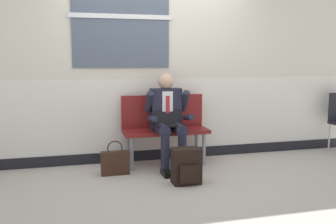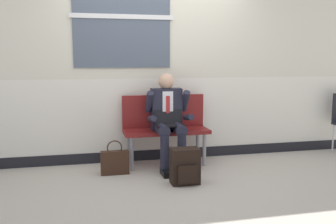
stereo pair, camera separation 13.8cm
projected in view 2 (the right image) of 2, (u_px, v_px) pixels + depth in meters
ground_plane at (168, 172)px, 4.73m from camera, size 18.00×18.00×0.00m
station_wall at (157, 58)px, 5.16m from camera, size 5.99×0.17×2.88m
bench_with_person at (165, 124)px, 5.03m from camera, size 1.14×0.42×0.93m
person_seated at (168, 118)px, 4.82m from camera, size 0.57×0.70×1.24m
backpack at (185, 167)px, 4.24m from camera, size 0.32×0.24×0.41m
handbag at (115, 162)px, 4.60m from camera, size 0.35×0.10×0.43m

